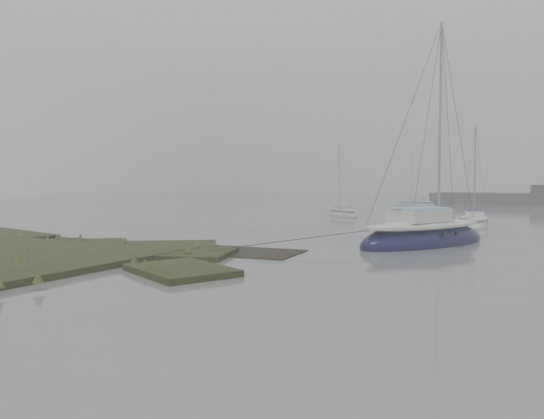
% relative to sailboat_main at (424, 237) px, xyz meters
% --- Properties ---
extents(ground, '(160.00, 160.00, 0.00)m').
position_rel_sailboat_main_xyz_m(ground, '(-5.61, 19.17, -0.34)').
color(ground, slate).
rests_on(ground, ground).
extents(sailboat_main, '(5.82, 8.18, 11.09)m').
position_rel_sailboat_main_xyz_m(sailboat_main, '(0.00, 0.00, 0.00)').
color(sailboat_main, black).
rests_on(sailboat_main, ground).
extents(sailboat_white, '(2.39, 5.19, 7.05)m').
position_rel_sailboat_main_xyz_m(sailboat_white, '(0.69, 11.38, -0.13)').
color(sailboat_white, silver).
rests_on(sailboat_white, ground).
extents(sailboat_far_a, '(4.40, 4.41, 6.62)m').
position_rel_sailboat_main_xyz_m(sailboat_far_a, '(-10.54, 17.26, -0.14)').
color(sailboat_far_a, silver).
rests_on(sailboat_far_a, ground).
extents(sailboat_far_c, '(5.18, 3.10, 6.95)m').
position_rel_sailboat_main_xyz_m(sailboat_far_c, '(-9.14, 37.77, -0.13)').
color(sailboat_far_c, silver).
rests_on(sailboat_far_c, ground).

